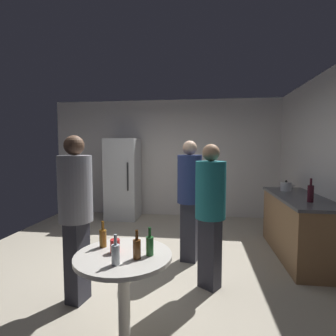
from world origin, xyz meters
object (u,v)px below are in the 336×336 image
Objects in this scene: beer_bottle_clear at (116,254)px; beer_bottle_brown at (137,248)px; person_in_gray_shirt at (76,206)px; beer_bottle_green at (150,245)px; beer_bottle_amber at (103,238)px; refrigerator at (123,179)px; plastic_cup_red at (115,246)px; person_in_navy_shirt at (189,191)px; kettle at (286,187)px; foreground_table at (124,266)px; person_in_teal_shirt at (210,205)px; wine_bottle_on_counter at (311,193)px.

beer_bottle_brown is at bearing 42.81° from beer_bottle_clear.
beer_bottle_green is at bearing -16.66° from person_in_gray_shirt.
beer_bottle_brown is at bearing -29.48° from beer_bottle_amber.
refrigerator is 16.36× the size of plastic_cup_red.
beer_bottle_green is at bearing 42.17° from beer_bottle_brown.
beer_bottle_green is at bearing -69.72° from refrigerator.
plastic_cup_red is at bearing -7.03° from person_in_navy_shirt.
kettle is at bearing 52.63° from beer_bottle_clear.
beer_bottle_brown is (0.13, -0.07, 0.19)m from foreground_table.
beer_bottle_brown and beer_bottle_clear have the same top height.
person_in_gray_shirt is at bearing 144.94° from beer_bottle_brown.
foreground_table is 3.48× the size of beer_bottle_brown.
refrigerator is 1.09× the size of person_in_teal_shirt.
beer_bottle_clear is at bearing -34.29° from person_in_gray_shirt.
person_in_teal_shirt reaches higher than beer_bottle_amber.
kettle is 3.16m from foreground_table.
beer_bottle_brown is 0.97m from person_in_gray_shirt.
kettle is 0.88m from wine_bottle_on_counter.
plastic_cup_red is (-2.08, -2.39, -0.18)m from kettle.
person_in_gray_shirt is 1.02× the size of person_in_navy_shirt.
person_in_teal_shirt is (0.81, 0.90, 0.17)m from plastic_cup_red.
wine_bottle_on_counter reaches higher than beer_bottle_green.
kettle reaches higher than beer_bottle_amber.
kettle is at bearing 130.12° from person_in_navy_shirt.
plastic_cup_red is at bearing -144.26° from wine_bottle_on_counter.
beer_bottle_amber is 0.46m from beer_bottle_green.
person_in_teal_shirt is 0.73m from person_in_navy_shirt.
person_in_teal_shirt is at bearing 39.72° from beer_bottle_amber.
beer_bottle_amber and beer_bottle_clear have the same top height.
person_in_navy_shirt is at bearing 78.79° from beer_bottle_brown.
wine_bottle_on_counter is at bearing 37.22° from foreground_table.
refrigerator is 2.62m from person_in_navy_shirt.
beer_bottle_brown is (-1.90, -1.62, -0.20)m from wine_bottle_on_counter.
beer_bottle_brown is 0.13× the size of person_in_gray_shirt.
plastic_cup_red is at bearing -26.67° from person_in_gray_shirt.
person_in_navy_shirt is (0.33, 1.67, 0.18)m from beer_bottle_brown.
beer_bottle_amber is 0.41m from beer_bottle_brown.
person_in_teal_shirt reaches higher than beer_bottle_green.
beer_bottle_amber is 1.00× the size of beer_bottle_brown.
refrigerator is at bearing 106.37° from beer_bottle_clear.
kettle is at bearing 53.63° from beer_bottle_green.
refrigerator reaches higher than person_in_gray_shirt.
refrigerator is at bearing -130.44° from person_in_navy_shirt.
plastic_cup_red is 1.22m from person_in_teal_shirt.
person_in_gray_shirt is (0.49, -3.20, 0.12)m from refrigerator.
beer_bottle_brown reaches higher than foreground_table.
kettle is at bearing 53.20° from beer_bottle_brown.
kettle is at bearing 49.09° from plastic_cup_red.
wine_bottle_on_counter is 0.18× the size of person_in_gray_shirt.
refrigerator is at bearing 110.28° from beer_bottle_green.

